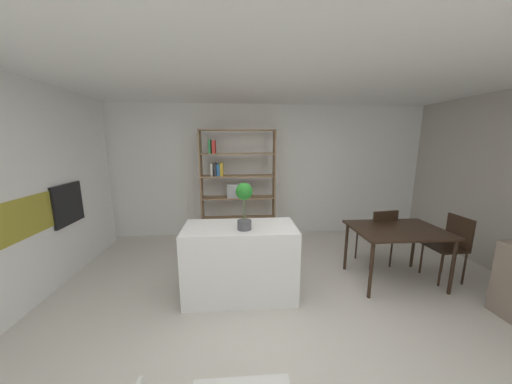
{
  "coord_description": "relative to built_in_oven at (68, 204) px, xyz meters",
  "views": [
    {
      "loc": [
        -0.4,
        -2.47,
        1.92
      ],
      "look_at": [
        -0.14,
        1.04,
        1.21
      ],
      "focal_mm": 17.85,
      "sensor_mm": 36.0,
      "label": 1
    }
  ],
  "objects": [
    {
      "name": "dining_table",
      "position": [
        4.53,
        -0.54,
        -0.37
      ],
      "size": [
        1.18,
        0.84,
        0.76
      ],
      "color": "black",
      "rests_on": "ground_plane"
    },
    {
      "name": "ceiling_slab",
      "position": [
        2.78,
        -1.17,
        1.61
      ],
      "size": [
        6.94,
        5.47,
        0.06
      ],
      "color": "white",
      "rests_on": "ground_plane"
    },
    {
      "name": "built_in_oven",
      "position": [
        0.0,
        0.0,
        0.0
      ],
      "size": [
        0.06,
        0.6,
        0.57
      ],
      "color": "black",
      "rests_on": "ground_plane"
    },
    {
      "name": "kitchen_island",
      "position": [
        2.4,
        -0.71,
        -0.6
      ],
      "size": [
        1.36,
        0.65,
        0.91
      ],
      "primitive_type": "cube",
      "color": "white",
      "rests_on": "ground_plane"
    },
    {
      "name": "back_partition",
      "position": [
        2.78,
        1.53,
        0.26
      ],
      "size": [
        6.94,
        0.06,
        2.64
      ],
      "primitive_type": "cube",
      "color": "white",
      "rests_on": "ground_plane"
    },
    {
      "name": "potted_plant_on_island",
      "position": [
        2.45,
        -0.82,
        0.19
      ],
      "size": [
        0.2,
        0.2,
        0.55
      ],
      "color": "#4C4C51",
      "rests_on": "kitchen_island"
    },
    {
      "name": "dining_chair_window_side",
      "position": [
        5.33,
        -0.53,
        -0.51
      ],
      "size": [
        0.42,
        0.42,
        0.91
      ],
      "rotation": [
        0.0,
        0.0,
        -1.54
      ],
      "color": "black",
      "rests_on": "ground_plane"
    },
    {
      "name": "open_bookshelf",
      "position": [
        2.34,
        1.15,
        0.05
      ],
      "size": [
        1.4,
        0.31,
        2.13
      ],
      "color": "#997551",
      "rests_on": "ground_plane"
    },
    {
      "name": "cabinet_niche_splashback",
      "position": [
        -0.02,
        -0.91,
        0.01
      ],
      "size": [
        0.01,
        1.24,
        0.46
      ],
      "color": "#9E932D",
      "rests_on": "ground_plane"
    },
    {
      "name": "dining_chair_far",
      "position": [
        4.54,
        -0.09,
        -0.51
      ],
      "size": [
        0.47,
        0.49,
        0.91
      ],
      "rotation": [
        0.0,
        0.0,
        3.29
      ],
      "color": "black",
      "rests_on": "ground_plane"
    },
    {
      "name": "ground_plane",
      "position": [
        2.78,
        -1.17,
        -1.06
      ],
      "size": [
        9.55,
        9.55,
        0.0
      ],
      "primitive_type": "plane",
      "color": "beige"
    }
  ]
}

